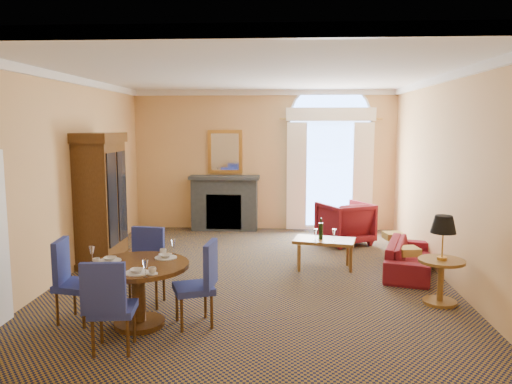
# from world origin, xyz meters

# --- Properties ---
(ground) EXTENTS (7.50, 7.50, 0.00)m
(ground) POSITION_xyz_m (0.00, 0.00, 0.00)
(ground) COLOR #101634
(ground) RESTS_ON ground
(room_envelope) EXTENTS (6.04, 7.52, 3.45)m
(room_envelope) POSITION_xyz_m (-0.03, 0.67, 2.51)
(room_envelope) COLOR #E5B26D
(room_envelope) RESTS_ON ground
(armoire) EXTENTS (0.65, 1.16, 2.28)m
(armoire) POSITION_xyz_m (-2.72, 0.66, 1.10)
(armoire) COLOR #3C240D
(armoire) RESTS_ON ground
(dining_table) EXTENTS (1.22, 1.22, 0.97)m
(dining_table) POSITION_xyz_m (-1.27, -2.06, 0.56)
(dining_table) COLOR #3C240D
(dining_table) RESTS_ON ground
(dining_chair_north) EXTENTS (0.49, 0.51, 1.03)m
(dining_chair_north) POSITION_xyz_m (-1.38, -1.26, 0.59)
(dining_chair_north) COLOR navy
(dining_chair_north) RESTS_ON ground
(dining_chair_south) EXTENTS (0.51, 0.52, 1.03)m
(dining_chair_south) POSITION_xyz_m (-1.36, -2.83, 0.59)
(dining_chair_south) COLOR navy
(dining_chair_south) RESTS_ON ground
(dining_chair_east) EXTENTS (0.59, 0.59, 1.03)m
(dining_chair_east) POSITION_xyz_m (-0.51, -1.99, 0.59)
(dining_chair_east) COLOR navy
(dining_chair_east) RESTS_ON ground
(dining_chair_west) EXTENTS (0.53, 0.53, 1.03)m
(dining_chair_west) POSITION_xyz_m (-2.15, -1.97, 0.59)
(dining_chair_west) COLOR navy
(dining_chair_west) RESTS_ON ground
(sofa) EXTENTS (1.18, 1.88, 0.51)m
(sofa) POSITION_xyz_m (2.55, 0.37, 0.26)
(sofa) COLOR maroon
(sofa) RESTS_ON ground
(armchair) EXTENTS (1.25, 1.26, 0.86)m
(armchair) POSITION_xyz_m (1.71, 2.34, 0.43)
(armchair) COLOR maroon
(armchair) RESTS_ON ground
(coffee_table) EXTENTS (1.10, 0.76, 0.86)m
(coffee_table) POSITION_xyz_m (1.15, 0.50, 0.47)
(coffee_table) COLOR brown
(coffee_table) RESTS_ON ground
(side_table) EXTENTS (0.61, 0.61, 1.19)m
(side_table) POSITION_xyz_m (2.60, -1.08, 0.75)
(side_table) COLOR brown
(side_table) RESTS_ON ground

